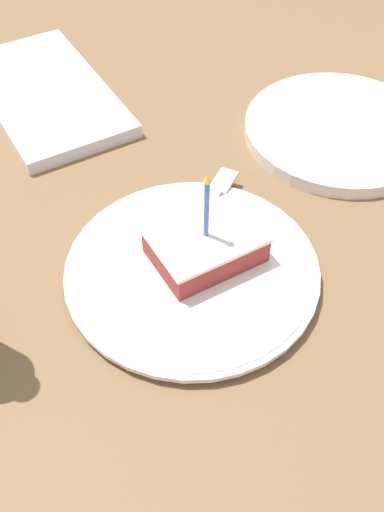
{
  "coord_description": "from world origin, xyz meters",
  "views": [
    {
      "loc": [
        -0.39,
        0.24,
        0.53
      ],
      "look_at": [
        -0.01,
        0.02,
        0.03
      ],
      "focal_mm": 42.0,
      "sensor_mm": 36.0,
      "label": 1
    }
  ],
  "objects_px": {
    "cake_slice": "(203,246)",
    "plate": "(192,270)",
    "fork": "(207,207)",
    "marble_board": "(46,94)",
    "side_plate": "(340,130)"
  },
  "relations": [
    {
      "from": "side_plate",
      "to": "fork",
      "type": "bearing_deg",
      "value": 100.96
    },
    {
      "from": "plate",
      "to": "cake_slice",
      "type": "height_order",
      "value": "cake_slice"
    },
    {
      "from": "cake_slice",
      "to": "side_plate",
      "type": "height_order",
      "value": "cake_slice"
    },
    {
      "from": "cake_slice",
      "to": "marble_board",
      "type": "distance_m",
      "value": 0.41
    },
    {
      "from": "plate",
      "to": "fork",
      "type": "height_order",
      "value": "fork"
    },
    {
      "from": "side_plate",
      "to": "marble_board",
      "type": "xyz_separation_m",
      "value": [
        0.3,
        0.33,
        0.0
      ]
    },
    {
      "from": "plate",
      "to": "side_plate",
      "type": "distance_m",
      "value": 0.34
    },
    {
      "from": "cake_slice",
      "to": "marble_board",
      "type": "height_order",
      "value": "cake_slice"
    },
    {
      "from": "side_plate",
      "to": "plate",
      "type": "bearing_deg",
      "value": 111.01
    },
    {
      "from": "cake_slice",
      "to": "side_plate",
      "type": "relative_size",
      "value": 0.45
    },
    {
      "from": "fork",
      "to": "marble_board",
      "type": "distance_m",
      "value": 0.35
    },
    {
      "from": "fork",
      "to": "side_plate",
      "type": "distance_m",
      "value": 0.26
    },
    {
      "from": "plate",
      "to": "marble_board",
      "type": "distance_m",
      "value": 0.42
    },
    {
      "from": "cake_slice",
      "to": "marble_board",
      "type": "xyz_separation_m",
      "value": [
        0.41,
        0.03,
        -0.02
      ]
    },
    {
      "from": "cake_slice",
      "to": "plate",
      "type": "bearing_deg",
      "value": 109.47
    }
  ]
}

